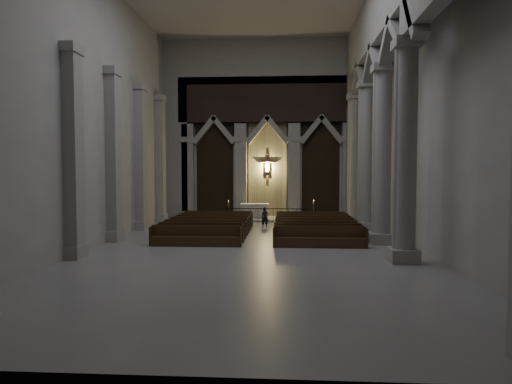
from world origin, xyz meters
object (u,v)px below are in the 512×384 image
altar (255,211)px  pews (261,230)px  altar_rail (266,213)px  candle_stand_right (313,217)px  worshipper (265,218)px  candle_stand_left (229,217)px

altar → pews: size_ratio=0.19×
altar_rail → candle_stand_right: (2.98, 0.33, -0.24)m
candle_stand_right → pews: bearing=-118.6°
candle_stand_right → worshipper: 3.87m
altar → altar_rail: 1.82m
candle_stand_left → altar_rail: bearing=-0.7°
candle_stand_left → candle_stand_right: bearing=3.3°
altar_rail → candle_stand_right: size_ratio=3.40×
altar → altar_rail: bearing=-64.7°
candle_stand_left → candle_stand_right: (5.29, 0.30, 0.01)m
candle_stand_right → pews: size_ratio=0.15×
altar_rail → worshipper: bearing=-88.5°
altar → candle_stand_right: 3.99m
candle_stand_left → candle_stand_right: candle_stand_right is taller
altar → candle_stand_left: bearing=-133.6°
altar → candle_stand_right: bearing=-19.3°
candle_stand_left → pews: (2.32, -5.17, -0.08)m
altar → pews: altar is taller
altar → candle_stand_right: (3.76, -1.32, -0.23)m
altar_rail → pews: size_ratio=0.51×
candle_stand_right → pews: (-2.98, -5.47, -0.09)m
altar → worshipper: 3.94m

